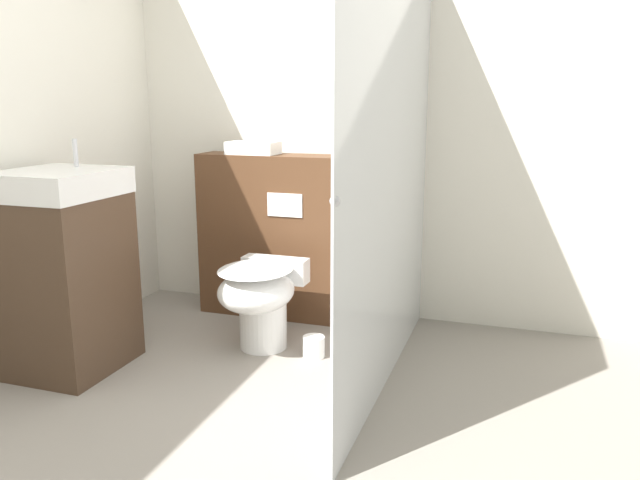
{
  "coord_description": "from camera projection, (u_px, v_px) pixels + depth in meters",
  "views": [
    {
      "loc": [
        1.04,
        -1.58,
        1.34
      ],
      "look_at": [
        0.08,
        1.28,
        0.66
      ],
      "focal_mm": 35.0,
      "sensor_mm": 36.0,
      "label": 1
    }
  ],
  "objects": [
    {
      "name": "wall_back",
      "position": [
        354.0,
        115.0,
        3.81
      ],
      "size": [
        8.0,
        0.06,
        2.5
      ],
      "color": "silver",
      "rests_on": "ground_plane"
    },
    {
      "name": "partition_panel",
      "position": [
        293.0,
        237.0,
        3.86
      ],
      "size": [
        1.2,
        0.27,
        1.02
      ],
      "color": "#51331E",
      "rests_on": "ground_plane"
    },
    {
      "name": "shower_glass",
      "position": [
        392.0,
        163.0,
        2.84
      ],
      "size": [
        0.04,
        1.84,
        2.12
      ],
      "color": "silver",
      "rests_on": "ground_plane"
    },
    {
      "name": "toilet",
      "position": [
        260.0,
        296.0,
        3.36
      ],
      "size": [
        0.4,
        0.56,
        0.48
      ],
      "color": "white",
      "rests_on": "ground_plane"
    },
    {
      "name": "sink_vanity",
      "position": [
        65.0,
        271.0,
        3.1
      ],
      "size": [
        0.5,
        0.55,
        1.15
      ],
      "color": "#473323",
      "rests_on": "ground_plane"
    },
    {
      "name": "hair_drier",
      "position": [
        367.0,
        138.0,
        3.61
      ],
      "size": [
        0.17,
        0.08,
        0.15
      ],
      "color": "#2D2D33",
      "rests_on": "partition_panel"
    },
    {
      "name": "folded_towel",
      "position": [
        253.0,
        148.0,
        3.8
      ],
      "size": [
        0.3,
        0.19,
        0.08
      ],
      "color": "white",
      "rests_on": "partition_panel"
    },
    {
      "name": "spare_toilet_roll",
      "position": [
        314.0,
        347.0,
        3.31
      ],
      "size": [
        0.12,
        0.12,
        0.11
      ],
      "color": "white",
      "rests_on": "ground_plane"
    }
  ]
}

